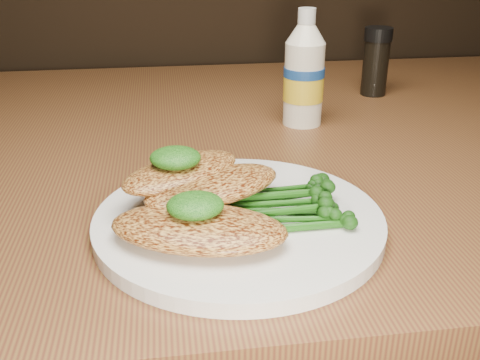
{
  "coord_description": "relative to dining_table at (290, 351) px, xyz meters",
  "views": [
    {
      "loc": [
        -0.18,
        0.38,
        1.0
      ],
      "look_at": [
        -0.11,
        0.82,
        0.79
      ],
      "focal_mm": 41.32,
      "sensor_mm": 36.0,
      "label": 1
    }
  ],
  "objects": [
    {
      "name": "chicken_mid",
      "position": [
        -0.14,
        -0.22,
        0.41
      ],
      "size": [
        0.15,
        0.12,
        0.02
      ],
      "primitive_type": "ellipsoid",
      "rotation": [
        0.0,
        0.0,
        0.46
      ],
      "color": "gold",
      "rests_on": "plate"
    },
    {
      "name": "mayo_bottle",
      "position": [
        0.01,
        0.03,
        0.45
      ],
      "size": [
        0.07,
        0.07,
        0.15
      ],
      "primitive_type": null,
      "rotation": [
        0.0,
        0.0,
        -0.27
      ],
      "color": "white",
      "rests_on": "dining_table"
    },
    {
      "name": "pesto_back",
      "position": [
        -0.17,
        -0.21,
        0.43
      ],
      "size": [
        0.06,
        0.05,
        0.02
      ],
      "primitive_type": "ellipsoid",
      "rotation": [
        0.0,
        0.0,
        -0.25
      ],
      "color": "#073408",
      "rests_on": "chicken_back"
    },
    {
      "name": "pepper_grinder",
      "position": [
        0.16,
        0.16,
        0.43
      ],
      "size": [
        0.05,
        0.05,
        0.11
      ],
      "primitive_type": null,
      "rotation": [
        0.0,
        0.0,
        0.22
      ],
      "color": "black",
      "rests_on": "dining_table"
    },
    {
      "name": "plate",
      "position": [
        -0.12,
        -0.24,
        0.38
      ],
      "size": [
        0.26,
        0.26,
        0.01
      ],
      "primitive_type": "cylinder",
      "color": "white",
      "rests_on": "dining_table"
    },
    {
      "name": "chicken_front",
      "position": [
        -0.16,
        -0.28,
        0.4
      ],
      "size": [
        0.16,
        0.12,
        0.02
      ],
      "primitive_type": "ellipsoid",
      "rotation": [
        0.0,
        0.0,
        -0.3
      ],
      "color": "gold",
      "rests_on": "plate"
    },
    {
      "name": "dining_table",
      "position": [
        0.0,
        0.0,
        0.0
      ],
      "size": [
        1.2,
        0.8,
        0.75
      ],
      "primitive_type": null,
      "color": "#512618",
      "rests_on": "floor"
    },
    {
      "name": "broccolini_bundle",
      "position": [
        -0.08,
        -0.24,
        0.4
      ],
      "size": [
        0.15,
        0.13,
        0.02
      ],
      "primitive_type": null,
      "rotation": [
        0.0,
        0.0,
        0.25
      ],
      "color": "#1C5512",
      "rests_on": "plate"
    },
    {
      "name": "pesto_front",
      "position": [
        -0.16,
        -0.28,
        0.42
      ],
      "size": [
        0.05,
        0.04,
        0.02
      ],
      "primitive_type": "ellipsoid",
      "rotation": [
        0.0,
        0.0,
        -0.02
      ],
      "color": "#073408",
      "rests_on": "chicken_front"
    },
    {
      "name": "chicken_back",
      "position": [
        -0.16,
        -0.2,
        0.41
      ],
      "size": [
        0.14,
        0.12,
        0.02
      ],
      "primitive_type": "ellipsoid",
      "rotation": [
        0.0,
        0.0,
        0.62
      ],
      "color": "gold",
      "rests_on": "plate"
    }
  ]
}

